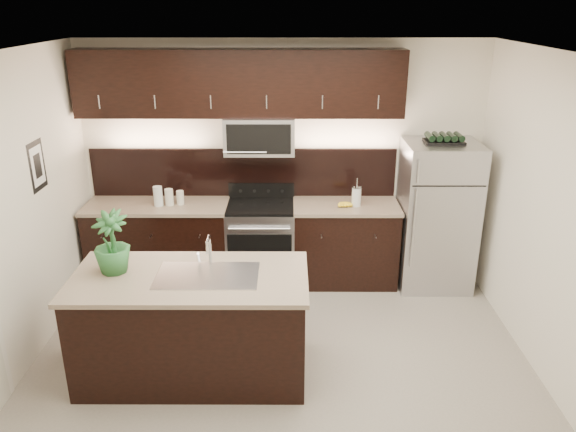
# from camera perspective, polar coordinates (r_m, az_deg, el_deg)

# --- Properties ---
(ground) EXTENTS (4.50, 4.50, 0.00)m
(ground) POSITION_cam_1_polar(r_m,az_deg,el_deg) (5.20, -0.73, -15.04)
(ground) COLOR gray
(ground) RESTS_ON ground
(room_walls) EXTENTS (4.52, 4.02, 2.71)m
(room_walls) POSITION_cam_1_polar(r_m,az_deg,el_deg) (4.39, -2.28, 2.86)
(room_walls) COLOR silver
(room_walls) RESTS_ON ground
(counter_run) EXTENTS (3.51, 0.65, 0.94)m
(counter_run) POSITION_cam_1_polar(r_m,az_deg,el_deg) (6.46, -4.57, -2.71)
(counter_run) COLOR black
(counter_run) RESTS_ON ground
(upper_fixtures) EXTENTS (3.49, 0.40, 1.66)m
(upper_fixtures) POSITION_cam_1_polar(r_m,az_deg,el_deg) (6.13, -4.67, 12.29)
(upper_fixtures) COLOR black
(upper_fixtures) RESTS_ON counter_run
(island) EXTENTS (1.96, 0.96, 0.94)m
(island) POSITION_cam_1_polar(r_m,az_deg,el_deg) (4.96, -9.65, -10.82)
(island) COLOR black
(island) RESTS_ON ground
(sink_faucet) EXTENTS (0.84, 0.50, 0.28)m
(sink_faucet) POSITION_cam_1_polar(r_m,az_deg,el_deg) (4.71, -8.18, -5.80)
(sink_faucet) COLOR silver
(sink_faucet) RESTS_ON island
(refrigerator) EXTENTS (0.80, 0.72, 1.65)m
(refrigerator) POSITION_cam_1_polar(r_m,az_deg,el_deg) (6.46, 14.84, 0.03)
(refrigerator) COLOR #B2B2B7
(refrigerator) RESTS_ON ground
(wine_rack) EXTENTS (0.41, 0.25, 0.10)m
(wine_rack) POSITION_cam_1_polar(r_m,az_deg,el_deg) (6.21, 15.58, 7.57)
(wine_rack) COLOR black
(wine_rack) RESTS_ON refrigerator
(plant) EXTENTS (0.34, 0.34, 0.53)m
(plant) POSITION_cam_1_polar(r_m,az_deg,el_deg) (4.84, -17.50, -2.58)
(plant) COLOR #28652F
(plant) RESTS_ON island
(canisters) EXTENTS (0.33, 0.14, 0.22)m
(canisters) POSITION_cam_1_polar(r_m,az_deg,el_deg) (6.35, -12.24, 1.92)
(canisters) COLOR silver
(canisters) RESTS_ON counter_run
(french_press) EXTENTS (0.11, 0.11, 0.31)m
(french_press) POSITION_cam_1_polar(r_m,az_deg,el_deg) (6.23, 6.96, 2.04)
(french_press) COLOR silver
(french_press) RESTS_ON counter_run
(bananas) EXTENTS (0.18, 0.15, 0.05)m
(bananas) POSITION_cam_1_polar(r_m,az_deg,el_deg) (6.21, 5.35, 1.18)
(bananas) COLOR yellow
(bananas) RESTS_ON counter_run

